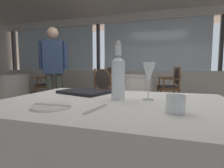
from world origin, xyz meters
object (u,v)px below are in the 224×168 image
at_px(water_bottle, 118,76).
at_px(dining_chair_1_0, 172,83).
at_px(water_tumbler, 176,104).
at_px(menu_book, 84,92).
at_px(dining_chair_1_1, 113,80).
at_px(dining_chair_1_2, 107,88).
at_px(side_plate, 52,106).
at_px(diner_person_0, 54,66).
at_px(dining_chair_0_2, 47,82).
at_px(wine_glass, 149,73).

bearing_deg(water_bottle, dining_chair_1_0, 83.22).
bearing_deg(water_tumbler, menu_book, 148.55).
bearing_deg(dining_chair_1_1, dining_chair_1_2, -29.88).
bearing_deg(water_tumbler, dining_chair_1_0, 88.43).
height_order(water_bottle, dining_chair_1_0, water_bottle).
distance_m(side_plate, diner_person_0, 2.66).
bearing_deg(dining_chair_0_2, dining_chair_1_0, 144.57).
relative_size(water_bottle, dining_chair_1_0, 0.35).
height_order(side_plate, dining_chair_1_0, dining_chair_1_0).
relative_size(water_bottle, dining_chair_1_1, 0.35).
relative_size(water_bottle, wine_glass, 1.58).
height_order(side_plate, menu_book, menu_book).
bearing_deg(water_tumbler, dining_chair_1_2, 115.25).
bearing_deg(dining_chair_1_2, menu_book, -147.91).
bearing_deg(side_plate, dining_chair_0_2, 128.66).
height_order(side_plate, water_bottle, water_bottle).
bearing_deg(water_bottle, dining_chair_1_2, 110.93).
distance_m(dining_chair_0_2, dining_chair_1_2, 2.23).
bearing_deg(diner_person_0, wine_glass, 18.56).
xyz_separation_m(wine_glass, menu_book, (-0.46, 0.12, -0.14)).
xyz_separation_m(dining_chair_0_2, diner_person_0, (1.13, -1.21, 0.43)).
bearing_deg(dining_chair_1_2, dining_chair_1_1, 30.12).
xyz_separation_m(water_bottle, dining_chair_0_2, (-2.92, 3.06, -0.37)).
xyz_separation_m(water_tumbler, dining_chair_1_1, (-1.55, 4.13, -0.24)).
bearing_deg(menu_book, dining_chair_0_2, 148.56).
distance_m(water_bottle, dining_chair_0_2, 4.25).
relative_size(wine_glass, dining_chair_1_0, 0.22).
bearing_deg(side_plate, dining_chair_1_2, 103.75).
distance_m(water_bottle, menu_book, 0.34).
bearing_deg(dining_chair_1_1, water_bottle, -25.36).
height_order(dining_chair_0_2, dining_chair_1_1, dining_chair_1_1).
bearing_deg(wine_glass, dining_chair_1_0, 86.06).
xyz_separation_m(wine_glass, dining_chair_1_2, (-1.02, 2.21, -0.37)).
height_order(dining_chair_0_2, dining_chair_1_0, dining_chair_1_0).
bearing_deg(side_plate, water_bottle, 52.03).
bearing_deg(side_plate, dining_chair_1_1, 103.51).
xyz_separation_m(water_bottle, dining_chair_1_2, (-0.85, 2.23, -0.35)).
distance_m(water_tumbler, dining_chair_0_2, 4.61).
height_order(menu_book, dining_chair_1_1, dining_chair_1_1).
relative_size(water_tumbler, dining_chair_0_2, 0.08).
height_order(menu_book, dining_chair_1_2, dining_chair_1_2).
xyz_separation_m(water_bottle, wine_glass, (0.17, 0.02, 0.02)).
xyz_separation_m(side_plate, water_tumbler, (0.54, 0.08, 0.03)).
distance_m(side_plate, dining_chair_1_0, 3.76).
relative_size(water_bottle, dining_chair_1_2, 0.36).
bearing_deg(wine_glass, water_tumbler, -61.57).
distance_m(side_plate, dining_chair_1_1, 4.32).
distance_m(water_tumbler, dining_chair_1_1, 4.41).
distance_m(side_plate, wine_glass, 0.54).
bearing_deg(water_bottle, wine_glass, 7.37).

